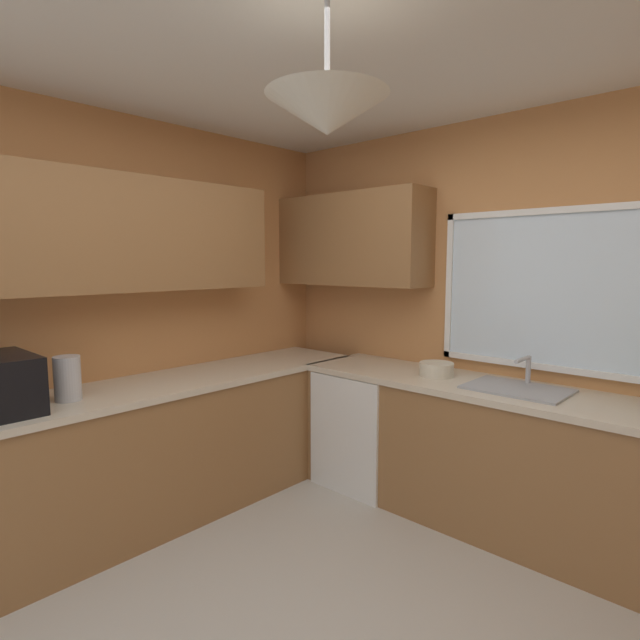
# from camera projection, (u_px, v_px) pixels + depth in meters

# --- Properties ---
(room_shell) EXTENTS (3.98, 3.85, 2.63)m
(room_shell) POSITION_uv_depth(u_px,v_px,m) (329.00, 238.00, 2.40)
(room_shell) COLOR #C6844C
(room_shell) RESTS_ON ground_plane
(counter_run_left) EXTENTS (0.65, 3.46, 0.88)m
(counter_run_left) POSITION_uv_depth(u_px,v_px,m) (129.00, 459.00, 3.06)
(counter_run_left) COLOR olive
(counter_run_left) RESTS_ON ground_plane
(counter_run_back) EXTENTS (3.07, 0.65, 0.88)m
(counter_run_back) POSITION_uv_depth(u_px,v_px,m) (530.00, 466.00, 2.96)
(counter_run_back) COLOR olive
(counter_run_back) RESTS_ON ground_plane
(dishwasher) EXTENTS (0.60, 0.60, 0.84)m
(dishwasher) POSITION_uv_depth(u_px,v_px,m) (368.00, 427.00, 3.73)
(dishwasher) COLOR white
(dishwasher) RESTS_ON ground_plane
(kettle) EXTENTS (0.14, 0.14, 0.24)m
(kettle) POSITION_uv_depth(u_px,v_px,m) (67.00, 378.00, 2.74)
(kettle) COLOR #B7B7BC
(kettle) RESTS_ON counter_run_left
(sink_assembly) EXTENTS (0.56, 0.40, 0.19)m
(sink_assembly) POSITION_uv_depth(u_px,v_px,m) (518.00, 388.00, 2.98)
(sink_assembly) COLOR #9EA0A5
(sink_assembly) RESTS_ON counter_run_back
(bowl) EXTENTS (0.22, 0.22, 0.09)m
(bowl) POSITION_uv_depth(u_px,v_px,m) (436.00, 369.00, 3.33)
(bowl) COLOR beige
(bowl) RESTS_ON counter_run_back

